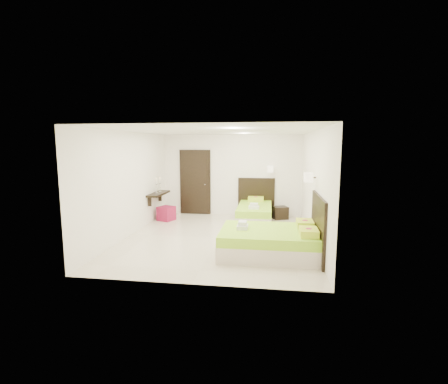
# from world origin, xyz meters

# --- Properties ---
(floor) EXTENTS (5.50, 5.50, 0.00)m
(floor) POSITION_xyz_m (0.00, 0.00, 0.00)
(floor) COLOR beige
(floor) RESTS_ON ground
(bed_single) EXTENTS (1.18, 1.96, 1.62)m
(bed_single) POSITION_xyz_m (0.81, 1.85, 0.29)
(bed_single) COLOR beige
(bed_single) RESTS_ON ground
(bed_double) EXTENTS (2.02, 1.72, 1.67)m
(bed_double) POSITION_xyz_m (1.32, -1.06, 0.30)
(bed_double) COLOR beige
(bed_double) RESTS_ON ground
(nightstand) EXTENTS (0.53, 0.50, 0.38)m
(nightstand) POSITION_xyz_m (1.57, 2.34, 0.19)
(nightstand) COLOR black
(nightstand) RESTS_ON ground
(ottoman) EXTENTS (0.56, 0.56, 0.43)m
(ottoman) POSITION_xyz_m (-1.86, 1.63, 0.21)
(ottoman) COLOR maroon
(ottoman) RESTS_ON ground
(door) EXTENTS (1.02, 0.15, 2.14)m
(door) POSITION_xyz_m (-1.20, 2.70, 1.05)
(door) COLOR black
(door) RESTS_ON ground
(console_shelf) EXTENTS (0.35, 1.20, 0.78)m
(console_shelf) POSITION_xyz_m (-2.08, 1.60, 0.82)
(console_shelf) COLOR black
(console_shelf) RESTS_ON ground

